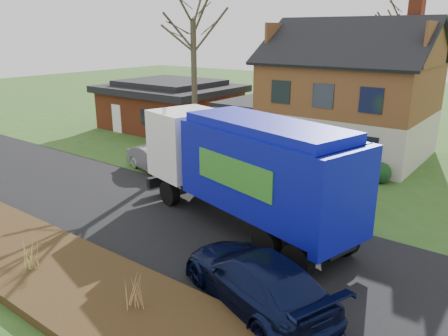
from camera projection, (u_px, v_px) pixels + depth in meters
The scene contains 11 objects.
ground at pixel (164, 217), 17.93m from camera, with size 120.00×120.00×0.00m, color #2C4F1A.
road at pixel (164, 217), 17.93m from camera, with size 80.00×7.00×0.02m, color black.
mulch_verge at pixel (47, 267), 13.86m from camera, with size 80.00×3.50×0.30m, color #301F10.
main_house at pixel (341, 88), 26.45m from camera, with size 12.95×8.95×9.26m.
ranch_house at pixel (171, 105), 34.18m from camera, with size 9.80×8.20×3.70m.
garbage_truck at pixel (245, 165), 16.41m from camera, with size 10.51×5.18×4.35m.
silver_sedan at pixel (155, 159), 23.65m from camera, with size 1.44×4.12×1.36m, color #929399.
navy_wagon at pixel (256, 279), 12.05m from camera, with size 2.19×5.39×1.56m, color black.
tree_back at pixel (406, 4), 29.79m from camera, with size 3.45×3.45×10.91m.
grass_clump_mid at pixel (32, 252), 13.46m from camera, with size 0.36×0.29×0.99m.
grass_clump_east at pixel (135, 292), 11.50m from camera, with size 0.36×0.30×0.90m.
Camera 1 is at (11.90, -11.68, 7.33)m, focal length 35.00 mm.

